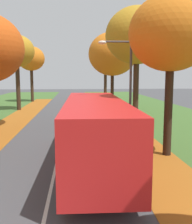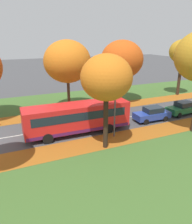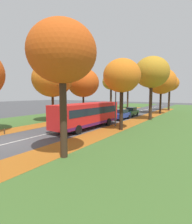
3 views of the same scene
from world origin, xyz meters
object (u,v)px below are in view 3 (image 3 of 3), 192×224
Objects in this scene: tree_left_near at (52,79)px; tree_left_mid at (83,83)px; tree_right_near at (122,76)px; bus at (88,114)px; tree_left_far at (111,82)px; tree_left_distant at (128,85)px; bollard_third at (4,131)px; tree_right_mid at (152,72)px; tree_right_nearest at (62,53)px; tree_right_far at (161,81)px; streetlamp_right at (113,97)px; tree_right_distant at (170,83)px; car_green_following at (131,112)px; car_blue_lead at (121,114)px.

tree_left_mid is (-0.32, 7.96, -0.10)m from tree_left_near.
tree_right_near is 5.93m from bus.
tree_left_far is 1.02× the size of tree_left_distant.
tree_left_far reaches higher than bollard_third.
tree_right_mid reaches higher than tree_left_mid.
tree_right_nearest is 29.50m from tree_right_far.
tree_left_far is at bearing 90.93° from tree_left_near.
tree_right_mid reaches higher than bus.
tree_right_nearest reaches higher than streetlamp_right.
tree_left_near is 1.11× the size of tree_right_near.
bollard_third is at bearing -126.14° from bus.
tree_right_far is at bearing 91.31° from tree_right_nearest.
tree_right_mid reaches higher than streetlamp_right.
tree_left_mid is 23.02m from tree_right_distant.
tree_left_near is 1.04× the size of tree_right_nearest.
bus is (7.38, -1.44, -4.55)m from tree_left_near.
tree_right_mid is 8.40m from car_green_following.
tree_right_mid is at bearing -58.62° from tree_left_distant.
tree_left_far is 14.59m from tree_right_distant.
tree_right_distant is (11.50, 19.93, 0.54)m from tree_left_mid.
bollard_third is 0.13× the size of car_blue_lead.
bollard_third is (2.10, -8.67, -5.97)m from tree_left_near.
tree_left_distant is at bearing 172.43° from tree_right_distant.
streetlamp_right reaches higher than bollard_third.
tree_right_near is 0.76× the size of bus.
tree_right_mid is at bearing 7.25° from tree_left_mid.
tree_right_nearest is at bearing -89.16° from tree_right_distant.
tree_left_near is at bearing -170.75° from streetlamp_right.
tree_right_nearest is (12.06, -18.12, 0.44)m from tree_left_mid.
tree_right_mid is (12.09, 1.54, 1.26)m from tree_left_mid.
tree_right_mid is (0.57, 9.72, 1.33)m from tree_right_near.
tree_right_mid is 9.88m from tree_right_far.
tree_right_near is 1.87× the size of car_green_following.
bollard_third is at bearing -76.35° from tree_left_near.
streetlamp_right reaches higher than car_blue_lead.
streetlamp_right is at bearing -33.88° from tree_left_mid.
tree_right_nearest is (11.74, -10.16, 0.34)m from tree_left_near.
streetlamp_right is at bearing -80.30° from car_green_following.
tree_left_far reaches higher than tree_left_mid.
car_green_following is at bearing 92.69° from car_blue_lead.
tree_right_distant is (11.49, 8.99, -0.20)m from tree_left_far.
car_blue_lead is at bearing 44.39° from tree_left_near.
tree_left_near is 2.08× the size of car_green_following.
tree_right_far is at bearing 44.94° from tree_left_mid.
tree_right_far is (11.38, 0.42, -0.19)m from tree_left_far.
tree_right_distant is at bearing 91.83° from tree_right_mid.
bus is (5.28, 7.23, 1.42)m from bollard_third.
tree_right_distant is at bearing 90.04° from tree_right_near.
tree_left_distant reaches higher than tree_right_nearest.
car_green_following is (-3.75, -15.55, -5.88)m from tree_right_distant.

